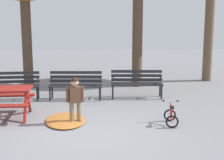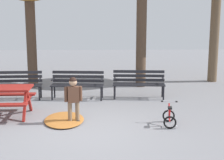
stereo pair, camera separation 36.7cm
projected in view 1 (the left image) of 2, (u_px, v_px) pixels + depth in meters
name	position (u px, v px, depth m)	size (l,w,h in m)	color
ground	(85.00, 133.00, 7.44)	(36.00, 36.00, 0.00)	gray
park_bench_far_left	(13.00, 83.00, 10.24)	(1.62, 0.52, 0.85)	#232328
park_bench_left	(76.00, 83.00, 10.34)	(1.63, 0.58, 0.85)	#232328
park_bench_right	(137.00, 81.00, 10.54)	(1.63, 0.57, 0.85)	#232328
child_standing	(75.00, 96.00, 7.96)	(0.42, 0.21, 1.12)	#7F664C
kids_bicycle	(171.00, 116.00, 7.96)	(0.43, 0.60, 0.54)	black
leaf_pile	(65.00, 120.00, 8.22)	(1.38, 0.97, 0.07)	#B26B2D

